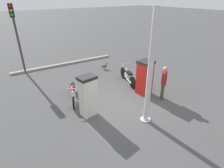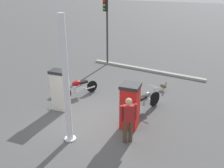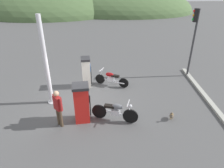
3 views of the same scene
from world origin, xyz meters
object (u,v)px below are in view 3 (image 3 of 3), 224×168
roadside_traffic_light (194,32)px  canopy_support_pole (46,64)px  motorcycle_far_pump (111,78)px  wandering_duck (172,115)px  fuel_pump_near (82,103)px  attendant_person (58,106)px  motorcycle_near_pump (115,111)px  fuel_pump_far (86,72)px

roadside_traffic_light → canopy_support_pole: 8.36m
roadside_traffic_light → canopy_support_pole: size_ratio=0.97×
motorcycle_far_pump → wandering_duck: bearing=-53.9°
fuel_pump_near → wandering_duck: size_ratio=3.74×
fuel_pump_near → attendant_person: fuel_pump_near is taller
fuel_pump_near → attendant_person: (-0.90, -0.32, 0.07)m
wandering_duck → roadside_traffic_light: size_ratio=0.11×
motorcycle_near_pump → wandering_duck: size_ratio=4.29×
motorcycle_near_pump → attendant_person: (-2.29, -0.21, 0.47)m
motorcycle_near_pump → canopy_support_pole: (-3.03, 1.60, 1.56)m
attendant_person → motorcycle_near_pump: bearing=5.2°
motorcycle_far_pump → attendant_person: (-2.28, -3.46, 0.48)m
wandering_duck → canopy_support_pole: bearing=162.8°
motorcycle_far_pump → fuel_pump_near: bearing=-113.7°
fuel_pump_near → motorcycle_far_pump: (1.38, 3.15, -0.42)m
attendant_person → canopy_support_pole: (-0.74, 1.81, 1.09)m
canopy_support_pole → wandering_duck: bearing=-17.2°
fuel_pump_far → canopy_support_pole: bearing=-135.4°
attendant_person → roadside_traffic_light: (7.13, 4.53, 1.82)m
fuel_pump_far → motorcycle_near_pump: 3.53m
wandering_duck → roadside_traffic_light: bearing=61.4°
fuel_pump_far → roadside_traffic_light: size_ratio=0.42×
attendant_person → motorcycle_far_pump: bearing=56.6°
wandering_duck → motorcycle_far_pump: bearing=126.1°
motorcycle_far_pump → canopy_support_pole: (-3.02, -1.65, 1.57)m
fuel_pump_near → motorcycle_near_pump: fuel_pump_near is taller
roadside_traffic_light → motorcycle_near_pump: bearing=-138.2°
attendant_person → roadside_traffic_light: size_ratio=0.40×
fuel_pump_near → wandering_duck: fuel_pump_near is taller
motorcycle_near_pump → attendant_person: attendant_person is taller
fuel_pump_far → motorcycle_far_pump: fuel_pump_far is taller
attendant_person → wandering_duck: attendant_person is taller
fuel_pump_far → roadside_traffic_light: (6.23, 1.10, 1.87)m
fuel_pump_far → roadside_traffic_light: bearing=10.0°
fuel_pump_far → attendant_person: (-0.90, -3.43, 0.05)m
fuel_pump_far → roadside_traffic_light: roadside_traffic_light is taller
attendant_person → canopy_support_pole: bearing=112.1°
fuel_pump_near → fuel_pump_far: (0.00, 3.11, 0.01)m
attendant_person → roadside_traffic_light: bearing=32.4°
fuel_pump_near → canopy_support_pole: (-1.64, 1.49, 1.16)m
attendant_person → wandering_duck: bearing=1.4°
roadside_traffic_light → motorcycle_far_pump: bearing=-167.6°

